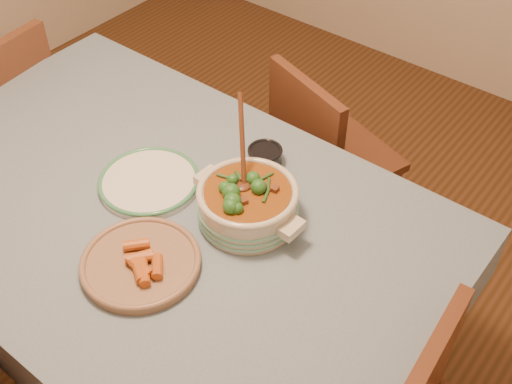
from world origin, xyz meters
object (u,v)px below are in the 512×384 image
Objects in this scene: fried_plate at (140,262)px; dining_table at (153,226)px; condiment_bowl at (265,155)px; stew_casserole at (248,201)px; chair_left at (3,127)px; white_plate at (149,181)px; chair_far at (323,154)px.

dining_table is at bearing 130.14° from fried_plate.
dining_table is 0.39m from condiment_bowl.
stew_casserole reaches higher than chair_left.
stew_casserole is 1.24m from chair_left.
white_plate is at bearing 131.29° from fried_plate.
white_plate is 0.35m from condiment_bowl.
condiment_bowl reaches higher than fried_plate.
chair_far is (0.09, 0.78, -0.19)m from dining_table.
stew_casserole is 0.41× the size of chair_far.
chair_left is at bearing 176.53° from white_plate.
chair_left reaches higher than condiment_bowl.
condiment_bowl reaches higher than white_plate.
white_plate is 0.38× the size of chair_left.
chair_far is (-0.06, 0.44, -0.32)m from condiment_bowl.
chair_left is (-1.10, -0.23, -0.28)m from condiment_bowl.
fried_plate is at bearing -48.71° from white_plate.
stew_casserole is 0.32m from white_plate.
white_plate is at bearing 96.63° from chair_far.
condiment_bowl is (0.20, 0.28, 0.02)m from white_plate.
dining_table is 2.02× the size of chair_far.
fried_plate is (0.20, -0.23, 0.01)m from white_plate.
stew_casserole is at bearing 70.35° from fried_plate.
stew_casserole is at bearing -63.68° from condiment_bowl.
condiment_bowl is 0.34× the size of fried_plate.
chair_far is at bearing 104.04° from stew_casserole.
condiment_bowl is at bearing 115.64° from chair_far.
chair_left is at bearing -179.23° from stew_casserole.
chair_left reaches higher than white_plate.
chair_left reaches higher than dining_table.
white_plate is 0.93m from chair_left.
chair_far reaches higher than condiment_bowl.
dining_table is 12.52× the size of condiment_bowl.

